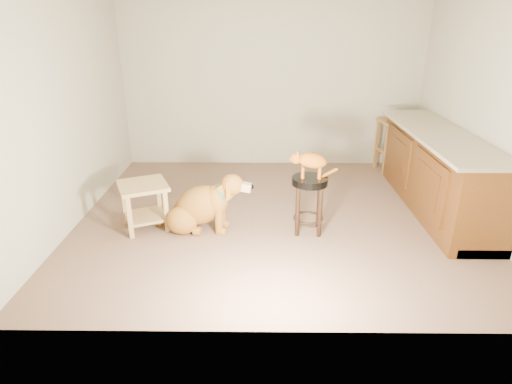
{
  "coord_description": "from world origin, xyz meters",
  "views": [
    {
      "loc": [
        -0.17,
        -4.55,
        2.17
      ],
      "look_at": [
        -0.22,
        -0.35,
        0.45
      ],
      "focal_mm": 30.0,
      "sensor_mm": 36.0,
      "label": 1
    }
  ],
  "objects_px": {
    "side_table": "(144,199)",
    "golden_retriever": "(201,207)",
    "padded_stool": "(309,193)",
    "tabby_kitten": "(310,161)",
    "wood_stool": "(392,144)"
  },
  "relations": [
    {
      "from": "tabby_kitten",
      "to": "wood_stool",
      "type": "bearing_deg",
      "value": 58.53
    },
    {
      "from": "wood_stool",
      "to": "tabby_kitten",
      "type": "bearing_deg",
      "value": -125.88
    },
    {
      "from": "wood_stool",
      "to": "tabby_kitten",
      "type": "height_order",
      "value": "tabby_kitten"
    },
    {
      "from": "padded_stool",
      "to": "tabby_kitten",
      "type": "bearing_deg",
      "value": 169.88
    },
    {
      "from": "side_table",
      "to": "tabby_kitten",
      "type": "relative_size",
      "value": 1.25
    },
    {
      "from": "golden_retriever",
      "to": "side_table",
      "type": "bearing_deg",
      "value": -175.58
    },
    {
      "from": "padded_stool",
      "to": "tabby_kitten",
      "type": "xyz_separation_m",
      "value": [
        -0.01,
        0.0,
        0.36
      ]
    },
    {
      "from": "golden_retriever",
      "to": "tabby_kitten",
      "type": "height_order",
      "value": "tabby_kitten"
    },
    {
      "from": "side_table",
      "to": "golden_retriever",
      "type": "height_order",
      "value": "golden_retriever"
    },
    {
      "from": "golden_retriever",
      "to": "tabby_kitten",
      "type": "distance_m",
      "value": 1.28
    },
    {
      "from": "padded_stool",
      "to": "side_table",
      "type": "distance_m",
      "value": 1.79
    },
    {
      "from": "side_table",
      "to": "tabby_kitten",
      "type": "xyz_separation_m",
      "value": [
        1.77,
        -0.07,
        0.46
      ]
    },
    {
      "from": "padded_stool",
      "to": "tabby_kitten",
      "type": "distance_m",
      "value": 0.36
    },
    {
      "from": "padded_stool",
      "to": "wood_stool",
      "type": "relative_size",
      "value": 0.81
    },
    {
      "from": "side_table",
      "to": "wood_stool",
      "type": "bearing_deg",
      "value": 31.18
    }
  ]
}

